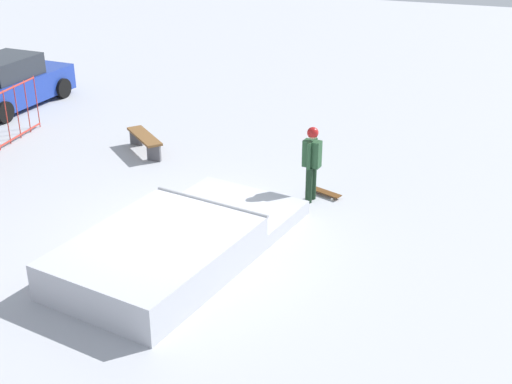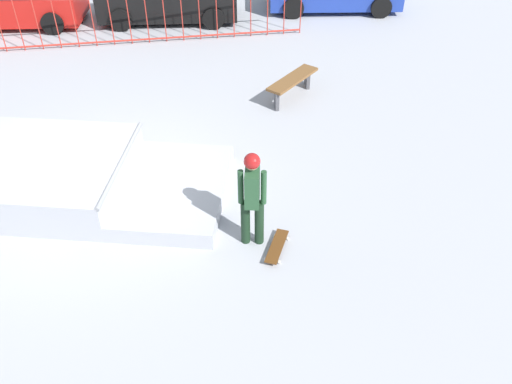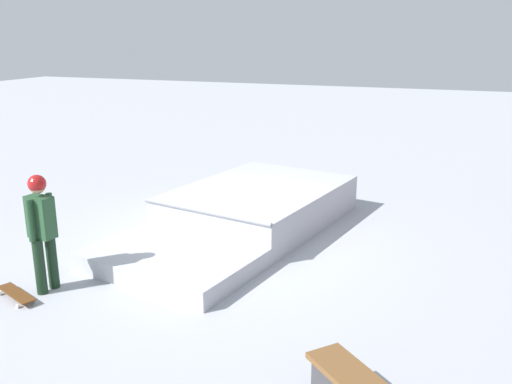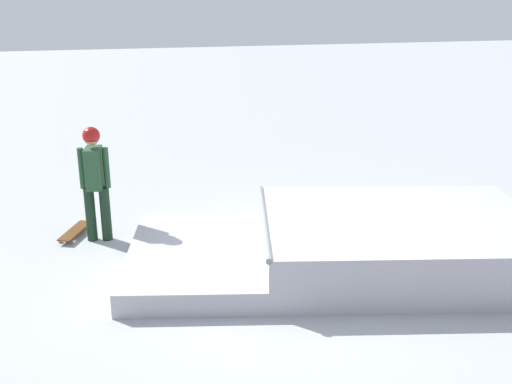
# 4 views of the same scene
# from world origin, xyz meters

# --- Properties ---
(ground_plane) EXTENTS (60.00, 60.00, 0.00)m
(ground_plane) POSITION_xyz_m (0.00, 0.00, 0.00)
(ground_plane) COLOR #A8AAB2
(skate_ramp) EXTENTS (5.79, 3.57, 0.74)m
(skate_ramp) POSITION_xyz_m (-0.82, 0.02, 0.32)
(skate_ramp) COLOR #B0B3BB
(skate_ramp) RESTS_ON ground
(skater) EXTENTS (0.44, 0.41, 1.73)m
(skater) POSITION_xyz_m (2.65, -1.70, 1.01)
(skater) COLOR black
(skater) RESTS_ON ground
(skateboard) EXTENTS (0.49, 0.82, 0.09)m
(skateboard) POSITION_xyz_m (3.02, -1.93, 0.08)
(skateboard) COLOR #593314
(skateboard) RESTS_ON ground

